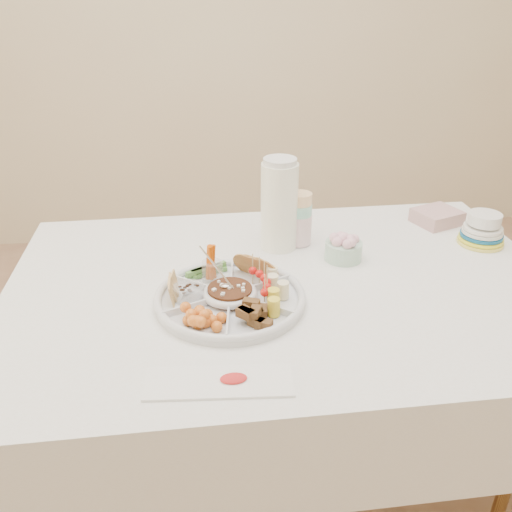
{
  "coord_description": "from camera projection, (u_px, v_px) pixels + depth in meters",
  "views": [
    {
      "loc": [
        -0.25,
        -1.27,
        1.5
      ],
      "look_at": [
        -0.08,
        0.01,
        0.84
      ],
      "focal_mm": 38.0,
      "sensor_mm": 36.0,
      "label": 1
    }
  ],
  "objects": [
    {
      "name": "wall_back",
      "position": [
        224.0,
        9.0,
        2.98
      ],
      "size": [
        4.0,
        0.02,
        2.7
      ],
      "primitive_type": "cube",
      "color": "beige",
      "rests_on": "ground"
    },
    {
      "name": "tortillas",
      "position": [
        255.0,
        267.0,
        1.47
      ],
      "size": [
        0.13,
        0.13,
        0.06
      ],
      "primitive_type": null,
      "rotation": [
        0.0,
        0.0,
        0.4
      ],
      "color": "brown",
      "rests_on": "party_tray"
    },
    {
      "name": "thermos",
      "position": [
        279.0,
        203.0,
        1.62
      ],
      "size": [
        0.12,
        0.12,
        0.29
      ],
      "primitive_type": "cylinder",
      "rotation": [
        0.0,
        0.0,
        -0.12
      ],
      "color": "white",
      "rests_on": "dining_table"
    },
    {
      "name": "napkin_stack",
      "position": [
        437.0,
        217.0,
        1.83
      ],
      "size": [
        0.17,
        0.16,
        0.05
      ],
      "primitive_type": "cube",
      "rotation": [
        0.0,
        0.0,
        0.35
      ],
      "color": "#C89899",
      "rests_on": "dining_table"
    },
    {
      "name": "floor",
      "position": [
        280.0,
        476.0,
        1.83
      ],
      "size": [
        4.0,
        4.0,
        0.0
      ],
      "primitive_type": "plane",
      "color": "tan",
      "rests_on": "ground"
    },
    {
      "name": "cup_stack",
      "position": [
        300.0,
        213.0,
        1.66
      ],
      "size": [
        0.09,
        0.09,
        0.21
      ],
      "primitive_type": "cylinder",
      "rotation": [
        0.0,
        0.0,
        -0.2
      ],
      "color": "silver",
      "rests_on": "dining_table"
    },
    {
      "name": "pita_raisins",
      "position": [
        178.0,
        288.0,
        1.37
      ],
      "size": [
        0.14,
        0.14,
        0.06
      ],
      "primitive_type": null,
      "rotation": [
        0.0,
        0.0,
        0.4
      ],
      "color": "tan",
      "rests_on": "party_tray"
    },
    {
      "name": "party_tray",
      "position": [
        230.0,
        296.0,
        1.38
      ],
      "size": [
        0.5,
        0.5,
        0.04
      ],
      "primitive_type": "cylinder",
      "rotation": [
        0.0,
        0.0,
        0.4
      ],
      "color": "silver",
      "rests_on": "dining_table"
    },
    {
      "name": "placemat",
      "position": [
        219.0,
        382.0,
        1.11
      ],
      "size": [
        0.31,
        0.13,
        0.01
      ],
      "primitive_type": "cube",
      "rotation": [
        0.0,
        0.0,
        -0.08
      ],
      "color": "white",
      "rests_on": "dining_table"
    },
    {
      "name": "carrot_cucumber",
      "position": [
        207.0,
        261.0,
        1.46
      ],
      "size": [
        0.14,
        0.14,
        0.1
      ],
      "primitive_type": null,
      "rotation": [
        0.0,
        0.0,
        0.4
      ],
      "color": "#CE4F04",
      "rests_on": "party_tray"
    },
    {
      "name": "dining_table",
      "position": [
        283.0,
        389.0,
        1.66
      ],
      "size": [
        1.52,
        1.02,
        0.76
      ],
      "primitive_type": "cube",
      "color": "white",
      "rests_on": "floor"
    },
    {
      "name": "flower_bowl",
      "position": [
        344.0,
        247.0,
        1.59
      ],
      "size": [
        0.14,
        0.14,
        0.08
      ],
      "primitive_type": "cylinder",
      "rotation": [
        0.0,
        0.0,
        0.36
      ],
      "color": "silver",
      "rests_on": "dining_table"
    },
    {
      "name": "cherries",
      "position": [
        200.0,
        316.0,
        1.27
      ],
      "size": [
        0.16,
        0.16,
        0.05
      ],
      "primitive_type": null,
      "rotation": [
        0.0,
        0.0,
        0.4
      ],
      "color": "#C87E37",
      "rests_on": "party_tray"
    },
    {
      "name": "granola_chunks",
      "position": [
        255.0,
        316.0,
        1.27
      ],
      "size": [
        0.14,
        0.14,
        0.05
      ],
      "primitive_type": null,
      "rotation": [
        0.0,
        0.0,
        0.4
      ],
      "color": "#4A2E1C",
      "rests_on": "party_tray"
    },
    {
      "name": "bean_dip",
      "position": [
        230.0,
        293.0,
        1.38
      ],
      "size": [
        0.15,
        0.15,
        0.04
      ],
      "primitive_type": "cylinder",
      "rotation": [
        0.0,
        0.0,
        0.4
      ],
      "color": "black",
      "rests_on": "party_tray"
    },
    {
      "name": "banana_tomato",
      "position": [
        281.0,
        283.0,
        1.36
      ],
      "size": [
        0.13,
        0.13,
        0.08
      ],
      "primitive_type": null,
      "rotation": [
        0.0,
        0.0,
        0.4
      ],
      "color": "#E5D67A",
      "rests_on": "party_tray"
    },
    {
      "name": "plate_stack",
      "position": [
        482.0,
        230.0,
        1.68
      ],
      "size": [
        0.17,
        0.17,
        0.09
      ],
      "primitive_type": "cylinder",
      "rotation": [
        0.0,
        0.0,
        -0.21
      ],
      "color": "yellow",
      "rests_on": "dining_table"
    }
  ]
}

